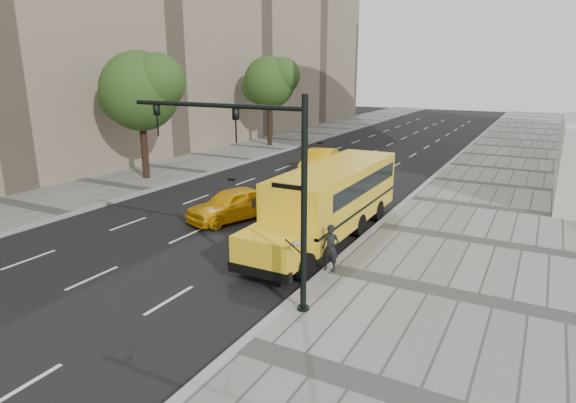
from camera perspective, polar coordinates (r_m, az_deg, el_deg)
The scene contains 12 objects.
ground at distance 24.79m, azimuth -2.71°, elevation -1.05°, with size 140.00×140.00×0.00m, color black.
sidewalk_museum at distance 21.48m, azimuth 26.00°, elevation -5.08°, with size 12.00×140.00×0.15m, color gray.
sidewalk_far at distance 31.72m, azimuth -20.01°, elevation 1.83°, with size 6.00×140.00×0.15m, color gray.
curb_museum at distance 22.39m, azimuth 10.57°, elevation -2.92°, with size 0.30×140.00×0.15m, color gray.
curb_far at distance 29.58m, azimuth -16.12°, elevation 1.23°, with size 0.30×140.00×0.15m, color gray.
tree_b at distance 32.15m, azimuth -17.04°, elevation 12.47°, with size 5.56×4.94×8.16m.
tree_c at distance 44.83m, azimuth -2.13°, elevation 13.98°, with size 5.23×4.65×8.18m.
school_bus at distance 20.82m, azimuth 5.36°, elevation 0.73°, with size 2.96×11.56×3.19m.
taxi_near at distance 23.17m, azimuth -6.63°, elevation -0.32°, with size 1.83×4.55×1.55m, color #E7A20A.
taxi_far at distance 33.62m, azimuth 3.79°, elevation 4.77°, with size 1.75×5.01×1.65m, color #E7A20A.
pedestrian at distance 16.93m, azimuth 5.07°, elevation -5.52°, with size 0.61×0.40×1.68m, color black.
traffic_signal at distance 13.88m, azimuth -3.27°, elevation 3.22°, with size 6.18×0.36×6.40m.
Camera 1 is at (12.34, -20.32, 7.02)m, focal length 30.00 mm.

